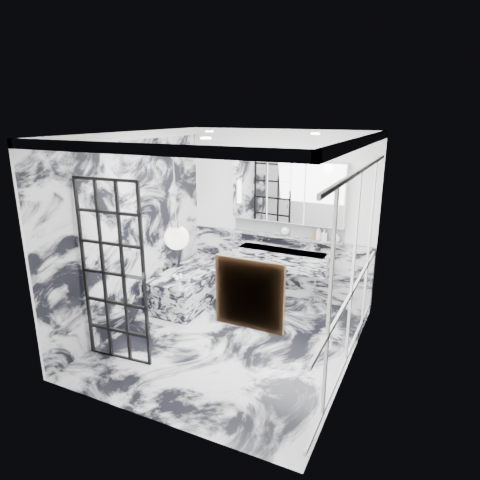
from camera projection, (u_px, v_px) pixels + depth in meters
The scene contains 25 objects.
floor at pixel (232, 340), 5.97m from camera, with size 3.60×3.60×0.00m, color silver.
ceiling at pixel (230, 134), 5.17m from camera, with size 3.60×3.60×0.00m, color white.
wall_back at pixel (279, 215), 7.13m from camera, with size 3.60×3.60×0.00m, color white.
wall_front at pixel (145, 295), 4.01m from camera, with size 3.60×3.60×0.00m, color white.
wall_left at pixel (133, 230), 6.23m from camera, with size 3.60×3.60×0.00m, color white.
wall_right at pixel (355, 262), 4.91m from camera, with size 3.60×3.60×0.00m, color white.
marble_clad_back at pixel (278, 265), 7.36m from camera, with size 3.18×0.05×1.05m, color silver.
marble_clad_left at pixel (134, 234), 6.24m from camera, with size 0.02×3.56×2.68m, color silver.
panel_molding at pixel (353, 270), 4.95m from camera, with size 0.03×3.40×2.30m, color white.
soap_bottle_a at pixel (319, 233), 6.82m from camera, with size 0.09×0.09×0.23m, color #8C5919.
soap_bottle_b at pixel (324, 235), 6.78m from camera, with size 0.08×0.09×0.19m, color #4C4C51.
soap_bottle_c at pixel (337, 238), 6.71m from camera, with size 0.11×0.11×0.14m, color silver.
face_pot at pixel (285, 231), 7.06m from camera, with size 0.14×0.14×0.14m, color white.
amber_bottle at pixel (314, 236), 6.86m from camera, with size 0.04×0.04×0.10m, color #8C5919.
flower_vase at pixel (178, 286), 6.26m from camera, with size 0.08×0.08×0.12m, color silver.
crittall_door at pixel (113, 274), 5.21m from camera, with size 0.88×0.04×2.32m, color black, non-canonical shape.
artwork at pixel (249, 294), 3.56m from camera, with size 0.52×0.05×0.52m, color #B98413.
pendant_light at pixel (177, 238), 4.25m from camera, with size 0.24×0.24×0.24m, color white.
trough_sink at pixel (282, 259), 7.05m from camera, with size 1.60×0.45×0.30m, color silver.
ledge at pixel (286, 237), 7.09m from camera, with size 1.90×0.14×0.04m, color silver.
subway_tile at pixel (287, 228), 7.11m from camera, with size 1.90×0.03×0.23m, color white.
mirror_cabinet at pixel (287, 192), 6.88m from camera, with size 1.90×0.16×1.00m, color white.
sconce_left at pixel (239, 191), 7.15m from camera, with size 0.07×0.07×0.40m, color white.
sconce_right at pixel (336, 200), 6.47m from camera, with size 0.07×0.07×0.40m, color white.
bathtub at pixel (193, 285), 7.15m from camera, with size 0.75×1.65×0.55m, color silver.
Camera 1 is at (2.39, -4.75, 3.05)m, focal length 32.00 mm.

